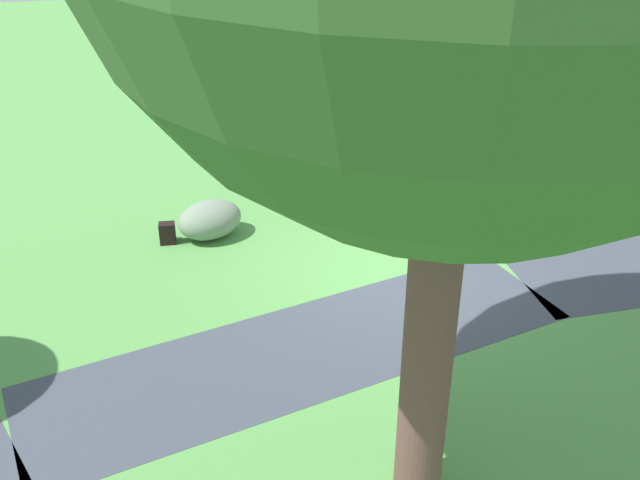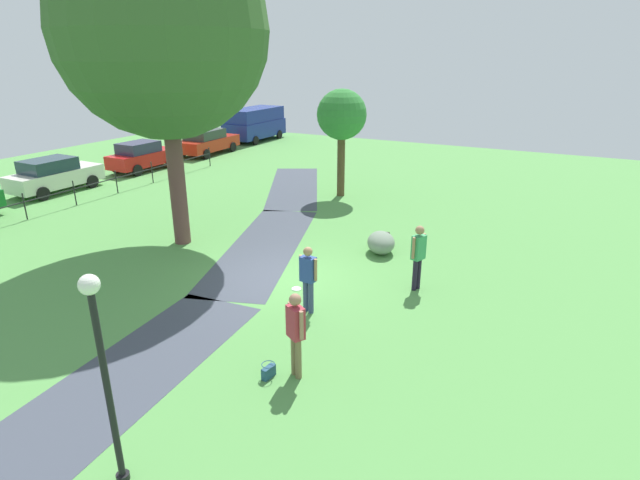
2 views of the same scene
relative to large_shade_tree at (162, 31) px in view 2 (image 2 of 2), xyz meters
name	(u,v)px [view 2 (image 2 of 2)]	position (x,y,z in m)	size (l,w,h in m)	color
ground_plane	(284,277)	(-0.85, -4.49, -6.62)	(48.00, 48.00, 0.00)	#518F46
footpath_segment_near	(107,391)	(-6.87, -4.22, -6.61)	(8.15, 2.81, 0.01)	#3C414D
footpath_segment_mid	(264,246)	(0.92, -2.67, -6.61)	(8.29, 4.58, 0.01)	#3C414D
footpath_segment_far	(294,187)	(8.27, 0.43, -6.61)	(8.11, 5.65, 0.01)	#3C414D
large_shade_tree	(162,31)	(0.00, 0.00, 0.00)	(6.33, 6.33, 9.80)	brown
young_tree_near_path	(342,116)	(7.85, -2.22, -3.13)	(2.13, 2.13, 4.63)	brown
lamp_post	(102,361)	(-8.23, -6.13, -4.52)	(0.28, 0.28, 3.38)	black
lawn_boulder	(381,243)	(2.17, -6.30, -6.27)	(1.45, 1.29, 0.69)	slate
woman_with_handbag	(296,329)	(-4.77, -7.16, -5.56)	(0.39, 0.46, 1.80)	brown
man_near_boulder	(308,275)	(-2.35, -6.11, -5.62)	(0.28, 0.52, 1.72)	#39456C
passerby_on_path	(418,253)	(0.12, -8.09, -5.55)	(0.49, 0.35, 1.81)	#201A2D
handbag_on_grass	(269,371)	(-5.08, -6.70, -6.48)	(0.33, 0.30, 0.31)	navy
backpack_by_boulder	(386,239)	(2.94, -6.17, -6.42)	(0.28, 0.26, 0.40)	black
frisbee_on_grass	(296,289)	(-1.38, -5.22, -6.61)	(0.26, 0.26, 0.02)	white
park_fence	(24,204)	(-0.85, 7.01, -6.00)	(22.05, 0.05, 1.05)	#232326
parked_sedan_grey	(54,175)	(2.40, 9.69, -5.81)	(4.10, 1.84, 1.56)	silver
parked_compact_green	(142,156)	(7.58, 9.51, -5.81)	(3.87, 1.74, 1.56)	red
parked_suv_orange	(207,141)	(12.90, 9.40, -5.81)	(4.50, 2.05, 1.56)	red
delivery_van	(255,123)	(18.73, 9.76, -5.35)	(5.02, 2.40, 2.30)	navy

